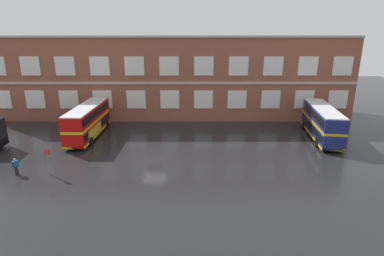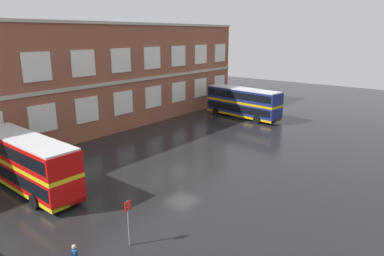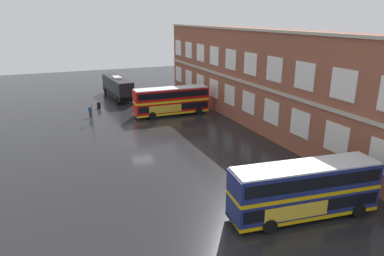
{
  "view_description": "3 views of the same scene",
  "coord_description": "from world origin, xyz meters",
  "px_view_note": "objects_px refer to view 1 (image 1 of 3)",
  "views": [
    {
      "loc": [
        4.16,
        -31.69,
        13.49
      ],
      "look_at": [
        4.3,
        2.75,
        2.54
      ],
      "focal_mm": 29.24,
      "sensor_mm": 36.0,
      "label": 1
    },
    {
      "loc": [
        -20.6,
        -17.62,
        11.4
      ],
      "look_at": [
        4.54,
        2.49,
        2.6
      ],
      "focal_mm": 32.6,
      "sensor_mm": 36.0,
      "label": 2
    },
    {
      "loc": [
        38.57,
        -9.85,
        14.04
      ],
      "look_at": [
        4.03,
        4.74,
        2.11
      ],
      "focal_mm": 33.04,
      "sensor_mm": 36.0,
      "label": 3
    }
  ],
  "objects_px": {
    "double_decker_middle": "(321,122)",
    "double_decker_near": "(87,121)",
    "bus_stand_flag": "(47,160)",
    "waiting_passenger": "(14,166)"
  },
  "relations": [
    {
      "from": "double_decker_middle",
      "to": "bus_stand_flag",
      "type": "bearing_deg",
      "value": -160.45
    },
    {
      "from": "waiting_passenger",
      "to": "bus_stand_flag",
      "type": "height_order",
      "value": "bus_stand_flag"
    },
    {
      "from": "double_decker_middle",
      "to": "double_decker_near",
      "type": "bearing_deg",
      "value": 178.75
    },
    {
      "from": "double_decker_middle",
      "to": "bus_stand_flag",
      "type": "xyz_separation_m",
      "value": [
        -30.26,
        -10.75,
        -0.51
      ]
    },
    {
      "from": "double_decker_near",
      "to": "double_decker_middle",
      "type": "xyz_separation_m",
      "value": [
        30.05,
        -0.65,
        0.0
      ]
    },
    {
      "from": "waiting_passenger",
      "to": "double_decker_near",
      "type": "bearing_deg",
      "value": 72.77
    },
    {
      "from": "double_decker_middle",
      "to": "bus_stand_flag",
      "type": "relative_size",
      "value": 4.16
    },
    {
      "from": "double_decker_middle",
      "to": "waiting_passenger",
      "type": "height_order",
      "value": "double_decker_middle"
    },
    {
      "from": "double_decker_middle",
      "to": "waiting_passenger",
      "type": "distance_m",
      "value": 35.21
    },
    {
      "from": "waiting_passenger",
      "to": "bus_stand_flag",
      "type": "distance_m",
      "value": 3.37
    }
  ]
}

